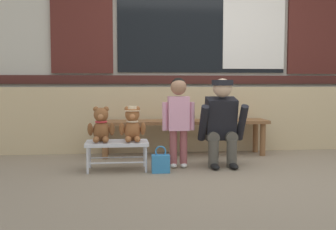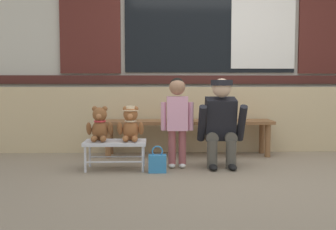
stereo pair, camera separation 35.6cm
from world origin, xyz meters
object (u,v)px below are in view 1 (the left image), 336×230
Objects in this scene: teddy_bear_plain at (101,126)px; child_standing at (178,112)px; teddy_bear_with_hat at (132,125)px; adult_crouching at (222,122)px; handbag_on_ground at (161,163)px; wooden_bench_long at (184,126)px; small_display_bench at (117,145)px.

teddy_bear_plain is 0.82m from child_standing.
teddy_bear_with_hat is 0.38× the size of child_standing.
adult_crouching is 0.83m from handbag_on_ground.
wooden_bench_long is 1.05m from teddy_bear_with_hat.
child_standing is (-0.17, -0.74, 0.22)m from wooden_bench_long.
small_display_bench is 1.15m from adult_crouching.
child_standing reaches higher than wooden_bench_long.
teddy_bear_plain is at bearing 179.49° from small_display_bench.
adult_crouching reaches higher than teddy_bear_plain.
teddy_bear_plain is at bearing -176.31° from adult_crouching.
adult_crouching is 3.49× the size of handbag_on_ground.
teddy_bear_with_hat is at bearing -172.05° from child_standing.
wooden_bench_long is at bearing 77.12° from child_standing.
adult_crouching is (0.48, 0.01, -0.11)m from child_standing.
handbag_on_ground is (-0.38, -0.97, -0.28)m from wooden_bench_long.
wooden_bench_long is at bearing 68.62° from handbag_on_ground.
teddy_bear_with_hat is 0.50m from handbag_on_ground.
handbag_on_ground is at bearing -20.85° from small_display_bench.
teddy_bear_plain and teddy_bear_with_hat have the same top height.
teddy_bear_with_hat is at bearing 0.77° from small_display_bench.
teddy_bear_with_hat is at bearing 0.13° from teddy_bear_plain.
child_standing reaches higher than handbag_on_ground.
small_display_bench is at bearing 159.15° from handbag_on_ground.
small_display_bench is 0.26m from teddy_bear_with_hat.
child_standing is 3.52× the size of handbag_on_ground.
wooden_bench_long is 1.15m from small_display_bench.
teddy_bear_with_hat is 0.38× the size of adult_crouching.
handbag_on_ground is (0.60, -0.17, -0.37)m from teddy_bear_plain.
teddy_bear_with_hat reaches higher than wooden_bench_long.
child_standing is at bearing 48.13° from handbag_on_ground.
adult_crouching reaches higher than small_display_bench.
teddy_bear_plain reaches higher than small_display_bench.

